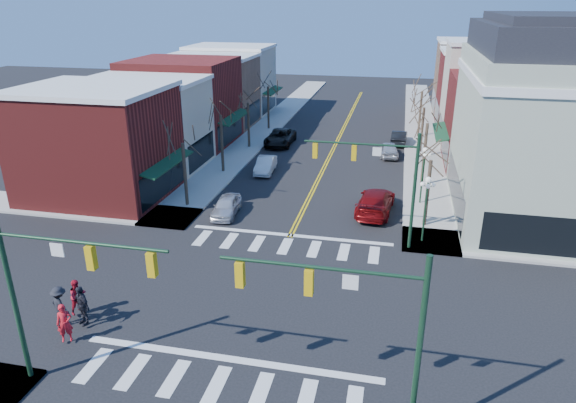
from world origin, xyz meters
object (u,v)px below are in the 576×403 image
Objects in this scene: victorian_corner at (561,122)px; pedestrian_red_b at (78,296)px; car_right_far at (399,137)px; pedestrian_dark_a at (82,305)px; car_right_near at (375,201)px; lamppost_midblock at (423,166)px; car_right_mid at (389,149)px; pedestrian_red_a at (65,323)px; car_left_far at (280,137)px; lamppost_corner at (426,198)px; pedestrian_dark_b at (60,305)px; car_left_mid at (266,165)px; car_left_near at (226,206)px.

victorian_corner reaches higher than pedestrian_red_b.
victorian_corner is 3.35× the size of car_right_far.
victorian_corner is 30.52m from pedestrian_dark_a.
car_right_near is at bearing 88.65° from car_right_far.
lamppost_midblock is 1.04× the size of car_right_mid.
victorian_corner reaches higher than pedestrian_red_a.
car_left_far is 12.35m from car_right_far.
car_left_far is at bearing 124.12° from lamppost_corner.
car_right_near is 3.07× the size of pedestrian_dark_b.
lamppost_corner is at bearing 91.62° from car_right_mid.
pedestrian_dark_a reaches higher than car_right_near.
lamppost_midblock is at bearing 95.99° from car_right_mid.
lamppost_midblock is 12.51m from car_right_mid.
pedestrian_red_b is 1.08m from pedestrian_dark_a.
victorian_corner is 22.76m from car_left_mid.
car_left_near is at bearing 108.78° from pedestrian_dark_a.
pedestrian_dark_a is at bearing -115.90° from pedestrian_red_b.
pedestrian_dark_b is (-1.03, 1.17, 0.03)m from pedestrian_red_a.
lamppost_midblock is 2.33× the size of pedestrian_dark_b.
victorian_corner reaches higher than pedestrian_dark_a.
car_left_mid is at bearing 83.90° from car_left_near.
lamppost_midblock is at bearing -24.18° from car_left_mid.
pedestrian_dark_b is (-24.83, -18.43, -5.58)m from victorian_corner.
pedestrian_dark_a is 1.05× the size of pedestrian_dark_b.
lamppost_corner reaches higher than car_right_mid.
pedestrian_red_b reaches higher than car_left_near.
lamppost_midblock is at bearing 98.83° from car_right_far.
car_right_mid is 2.39× the size of pedestrian_red_b.
car_left_far is (-22.10, 14.37, -5.89)m from victorian_corner.
car_left_far reaches higher than car_left_near.
car_left_far is 3.21× the size of pedestrian_red_b.
lamppost_corner is 2.40× the size of pedestrian_red_a.
pedestrian_dark_b reaches higher than car_left_far.
car_right_far is 38.62m from pedestrian_dark_b.
victorian_corner is at bearing -166.64° from car_right_near.
car_left_near is 0.97× the size of car_left_mid.
car_left_mid is 2.24× the size of pedestrian_red_a.
car_left_far is at bearing 114.84° from pedestrian_dark_a.
lamppost_corner is 1.07× the size of car_left_mid.
car_left_far is 1.31× the size of car_right_far.
car_left_near is at bearing 19.55° from car_right_near.
lamppost_corner is 24.70m from car_left_far.
lamppost_midblock is at bearing -139.99° from car_right_near.
victorian_corner is 8.22× the size of pedestrian_red_b.
car_right_far is (11.49, 21.66, 0.03)m from car_left_near.
victorian_corner is at bearing -33.52° from pedestrian_red_b.
car_left_mid is 9.07m from car_left_far.
pedestrian_dark_b is at bearing -176.83° from pedestrian_red_b.
car_right_mid reaches higher than car_left_near.
lamppost_midblock is at bearing -45.64° from car_left_far.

